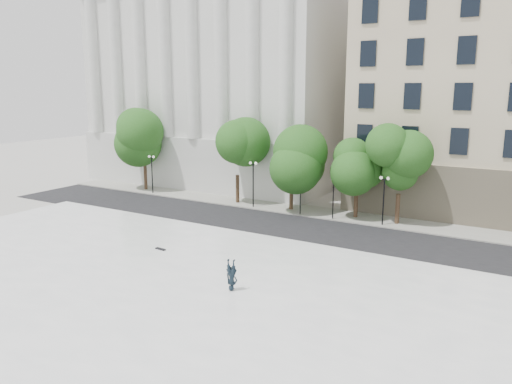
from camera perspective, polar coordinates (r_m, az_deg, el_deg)
ground at (r=27.96m, az=-14.64°, el=-12.64°), size 160.00×160.00×0.00m
plaza at (r=29.85m, az=-10.53°, el=-10.36°), size 44.00×22.00×0.45m
street at (r=41.71m, az=3.14°, el=-4.04°), size 60.00×8.00×0.02m
far_sidewalk at (r=46.93m, az=6.53°, el=-2.24°), size 60.00×4.00×0.12m
building_west at (r=66.48m, az=-1.65°, el=13.10°), size 31.50×27.65×25.60m
traffic_light_west at (r=44.89m, az=5.14°, el=1.85°), size 0.64×1.69×4.17m
traffic_light_east at (r=43.64m, az=8.88°, el=1.50°), size 0.43×1.72×4.19m
person_lying at (r=27.94m, az=-2.78°, el=-10.71°), size 0.97×1.88×0.49m
skateboard at (r=35.26m, az=-10.87°, el=-6.41°), size 0.84×0.28×0.09m
street_trees at (r=46.69m, az=3.91°, el=4.09°), size 46.20×4.83×7.75m
lamp_posts at (r=45.08m, az=5.84°, el=0.95°), size 37.34×0.28×4.52m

